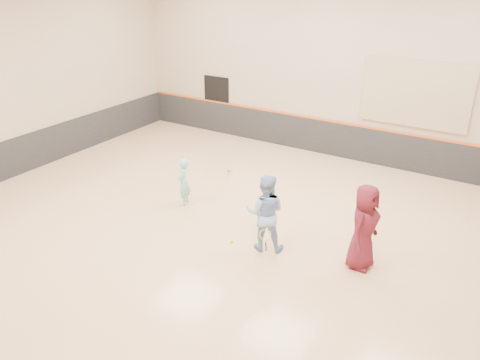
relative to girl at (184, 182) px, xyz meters
The scene contains 14 objects.
room 1.83m from the girl, 12.06° to the right, with size 15.04×12.04×6.22m.
wainscot_back 5.87m from the girl, 72.30° to the left, with size 14.90×0.04×1.20m, color #232326.
wainscot_left 5.70m from the girl, behind, with size 0.04×11.90×1.20m, color #232326.
accent_stripe 5.88m from the girl, 72.27° to the left, with size 14.90×0.03×0.06m, color #D85914.
acoustic_panel 7.44m from the girl, 50.54° to the left, with size 3.20×0.08×2.00m, color tan.
doorway 6.24m from the girl, 115.88° to the left, with size 1.10×0.05×2.20m, color black.
girl is the anchor object (origin of this frame).
instructor 3.08m from the girl, 14.75° to the right, with size 0.90×0.70×1.85m, color #85A5CD.
young_man 5.10m from the girl, ahead, with size 0.95×0.62×1.94m, color #5B1523.
held_racket 3.37m from the girl, 19.82° to the right, with size 0.38×0.38×0.49m, color gold, non-canonical shape.
spare_racket 2.69m from the girl, 95.86° to the left, with size 0.59×0.59×0.14m, color #C6E432, non-canonical shape.
ball_under_racket 2.49m from the girl, 24.61° to the right, with size 0.07×0.07×0.07m, color gold.
ball_in_hand 5.19m from the girl, ahead, with size 0.07×0.07×0.07m, color #D2E435.
ball_beside_spare 2.40m from the girl, 32.67° to the left, with size 0.07×0.07×0.07m, color #C2DE33.
Camera 1 is at (5.58, -8.61, 6.01)m, focal length 35.00 mm.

